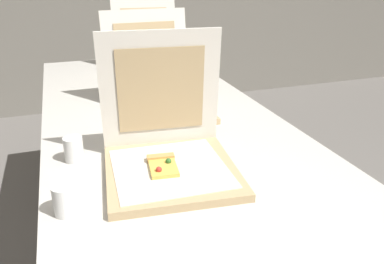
% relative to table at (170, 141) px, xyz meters
% --- Properties ---
extents(table, '(0.85, 2.37, 0.74)m').
position_rel_table_xyz_m(table, '(0.00, 0.00, 0.00)').
color(table, beige).
rests_on(table, ground).
extents(pizza_box_front, '(0.38, 0.39, 0.37)m').
position_rel_table_xyz_m(pizza_box_front, '(-0.08, -0.27, 0.10)').
color(pizza_box_front, tan).
rests_on(pizza_box_front, table).
extents(pizza_box_middle, '(0.35, 0.41, 0.37)m').
position_rel_table_xyz_m(pizza_box_middle, '(0.01, 0.20, 0.10)').
color(pizza_box_middle, tan).
rests_on(pizza_box_middle, table).
extents(pizza_box_back, '(0.38, 0.44, 0.36)m').
position_rel_table_xyz_m(pizza_box_back, '(0.12, 0.77, 0.10)').
color(pizza_box_back, tan).
rests_on(pizza_box_back, table).
extents(cup_white_far, '(0.06, 0.06, 0.07)m').
position_rel_table_xyz_m(cup_white_far, '(-0.17, 0.40, 0.08)').
color(cup_white_far, white).
rests_on(cup_white_far, table).
extents(cup_white_near_left, '(0.06, 0.06, 0.07)m').
position_rel_table_xyz_m(cup_white_near_left, '(-0.36, -0.40, 0.08)').
color(cup_white_near_left, white).
rests_on(cup_white_near_left, table).
extents(cup_white_near_center, '(0.06, 0.06, 0.07)m').
position_rel_table_xyz_m(cup_white_near_center, '(-0.33, -0.13, 0.08)').
color(cup_white_near_center, white).
rests_on(cup_white_near_center, table).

